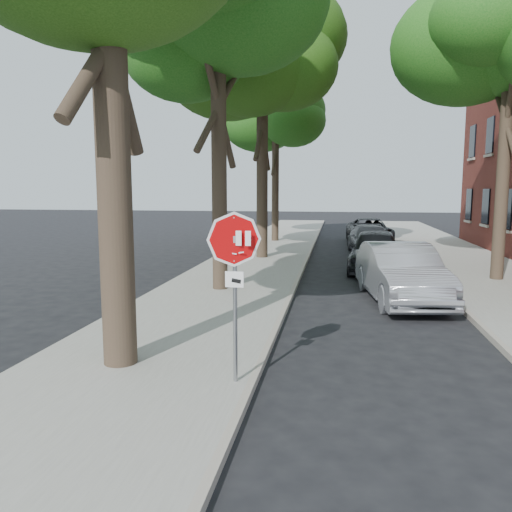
{
  "coord_description": "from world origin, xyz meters",
  "views": [
    {
      "loc": [
        0.79,
        -7.2,
        3.06
      ],
      "look_at": [
        -0.41,
        0.17,
        2.05
      ],
      "focal_mm": 35.0,
      "sensor_mm": 36.0,
      "label": 1
    }
  ],
  "objects_px": {
    "tree_right": "(509,54)",
    "car_c": "(370,240)",
    "stop_sign": "(235,264)",
    "tree_mid_b": "(262,69)",
    "tree_mid_a": "(218,25)",
    "tree_far": "(276,113)",
    "car_a": "(375,250)",
    "car_b": "(401,273)",
    "car_d": "(369,231)"
  },
  "relations": [
    {
      "from": "tree_right",
      "to": "car_c",
      "type": "bearing_deg",
      "value": 119.57
    },
    {
      "from": "stop_sign",
      "to": "tree_mid_b",
      "type": "relative_size",
      "value": 0.25
    },
    {
      "from": "tree_mid_a",
      "to": "tree_right",
      "type": "distance_m",
      "value": 9.12
    },
    {
      "from": "tree_far",
      "to": "car_a",
      "type": "bearing_deg",
      "value": -62.53
    },
    {
      "from": "tree_mid_b",
      "to": "car_a",
      "type": "relative_size",
      "value": 2.24
    },
    {
      "from": "stop_sign",
      "to": "tree_mid_b",
      "type": "height_order",
      "value": "tree_mid_b"
    },
    {
      "from": "tree_right",
      "to": "car_b",
      "type": "xyz_separation_m",
      "value": [
        -3.45,
        -3.5,
        -6.42
      ]
    },
    {
      "from": "car_b",
      "to": "car_d",
      "type": "height_order",
      "value": "car_b"
    },
    {
      "from": "tree_mid_a",
      "to": "tree_right",
      "type": "height_order",
      "value": "tree_mid_a"
    },
    {
      "from": "car_b",
      "to": "car_c",
      "type": "xyz_separation_m",
      "value": [
        -0.2,
        9.93,
        -0.12
      ]
    },
    {
      "from": "tree_mid_a",
      "to": "car_d",
      "type": "relative_size",
      "value": 1.98
    },
    {
      "from": "tree_mid_b",
      "to": "car_b",
      "type": "height_order",
      "value": "tree_mid_b"
    },
    {
      "from": "tree_mid_a",
      "to": "stop_sign",
      "type": "bearing_deg",
      "value": -74.93
    },
    {
      "from": "tree_mid_b",
      "to": "tree_right",
      "type": "bearing_deg",
      "value": -25.52
    },
    {
      "from": "stop_sign",
      "to": "tree_mid_a",
      "type": "xyz_separation_m",
      "value": [
        -1.92,
        7.14,
        5.66
      ]
    },
    {
      "from": "stop_sign",
      "to": "car_b",
      "type": "distance_m",
      "value": 7.47
    },
    {
      "from": "car_b",
      "to": "car_d",
      "type": "relative_size",
      "value": 0.97
    },
    {
      "from": "tree_mid_b",
      "to": "tree_far",
      "type": "height_order",
      "value": "tree_mid_b"
    },
    {
      "from": "tree_mid_b",
      "to": "car_d",
      "type": "distance_m",
      "value": 11.62
    },
    {
      "from": "tree_mid_b",
      "to": "car_a",
      "type": "height_order",
      "value": "tree_mid_b"
    },
    {
      "from": "tree_far",
      "to": "car_b",
      "type": "xyz_separation_m",
      "value": [
        5.25,
        -14.5,
        -6.42
      ]
    },
    {
      "from": "tree_mid_b",
      "to": "tree_right",
      "type": "relative_size",
      "value": 1.11
    },
    {
      "from": "tree_mid_a",
      "to": "car_c",
      "type": "relative_size",
      "value": 2.13
    },
    {
      "from": "tree_far",
      "to": "car_b",
      "type": "height_order",
      "value": "tree_far"
    },
    {
      "from": "car_b",
      "to": "tree_mid_b",
      "type": "bearing_deg",
      "value": 115.6
    },
    {
      "from": "car_c",
      "to": "car_d",
      "type": "height_order",
      "value": "car_d"
    },
    {
      "from": "tree_mid_a",
      "to": "car_c",
      "type": "height_order",
      "value": "tree_mid_a"
    },
    {
      "from": "stop_sign",
      "to": "tree_far",
      "type": "height_order",
      "value": "tree_far"
    },
    {
      "from": "tree_mid_a",
      "to": "tree_mid_b",
      "type": "bearing_deg",
      "value": 88.37
    },
    {
      "from": "car_a",
      "to": "car_b",
      "type": "xyz_separation_m",
      "value": [
        0.31,
        -5.01,
        0.0
      ]
    },
    {
      "from": "stop_sign",
      "to": "tree_mid_a",
      "type": "bearing_deg",
      "value": 105.07
    },
    {
      "from": "tree_mid_b",
      "to": "tree_far",
      "type": "xyz_separation_m",
      "value": [
        -0.3,
        6.99,
        -0.78
      ]
    },
    {
      "from": "tree_right",
      "to": "tree_mid_a",
      "type": "bearing_deg",
      "value": -160.81
    },
    {
      "from": "tree_right",
      "to": "car_a",
      "type": "bearing_deg",
      "value": 158.21
    },
    {
      "from": "stop_sign",
      "to": "tree_mid_a",
      "type": "relative_size",
      "value": 0.27
    },
    {
      "from": "tree_mid_b",
      "to": "tree_mid_a",
      "type": "bearing_deg",
      "value": -91.63
    },
    {
      "from": "tree_far",
      "to": "car_a",
      "type": "relative_size",
      "value": 2.02
    },
    {
      "from": "car_a",
      "to": "tree_right",
      "type": "bearing_deg",
      "value": -16.42
    },
    {
      "from": "stop_sign",
      "to": "car_b",
      "type": "xyz_separation_m",
      "value": [
        3.23,
        6.63,
        -1.16
      ]
    },
    {
      "from": "tree_right",
      "to": "car_a",
      "type": "distance_m",
      "value": 7.6
    },
    {
      "from": "tree_mid_a",
      "to": "car_d",
      "type": "height_order",
      "value": "tree_mid_a"
    },
    {
      "from": "tree_far",
      "to": "car_d",
      "type": "relative_size",
      "value": 1.88
    },
    {
      "from": "tree_mid_a",
      "to": "car_d",
      "type": "distance_m",
      "value": 16.9
    },
    {
      "from": "tree_mid_b",
      "to": "car_c",
      "type": "bearing_deg",
      "value": 26.9
    },
    {
      "from": "car_a",
      "to": "car_d",
      "type": "bearing_deg",
      "value": 93.16
    },
    {
      "from": "stop_sign",
      "to": "tree_right",
      "type": "bearing_deg",
      "value": 56.62
    },
    {
      "from": "car_b",
      "to": "stop_sign",
      "type": "bearing_deg",
      "value": -123.76
    },
    {
      "from": "car_d",
      "to": "car_c",
      "type": "bearing_deg",
      "value": -96.44
    },
    {
      "from": "tree_mid_b",
      "to": "car_b",
      "type": "distance_m",
      "value": 11.53
    },
    {
      "from": "tree_mid_a",
      "to": "tree_right",
      "type": "bearing_deg",
      "value": 19.19
    }
  ]
}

